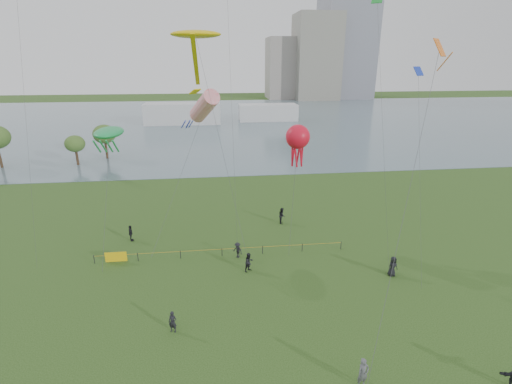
{
  "coord_description": "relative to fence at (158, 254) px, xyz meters",
  "views": [
    {
      "loc": [
        -3.28,
        -18.1,
        18.15
      ],
      "look_at": [
        0.0,
        10.0,
        8.0
      ],
      "focal_mm": 26.0,
      "sensor_mm": 36.0,
      "label": 1
    }
  ],
  "objects": [
    {
      "name": "kite_flyer",
      "position": [
        13.82,
        -16.34,
        0.42
      ],
      "size": [
        0.8,
        0.62,
        1.95
      ],
      "primitive_type": "imported",
      "rotation": [
        0.0,
        0.0,
        0.23
      ],
      "color": "#525459",
      "rests_on": "ground_plane"
    },
    {
      "name": "spectator_c",
      "position": [
        -3.34,
        4.35,
        0.33
      ],
      "size": [
        0.65,
        1.1,
        1.76
      ],
      "primitive_type": "imported",
      "rotation": [
        0.0,
        0.0,
        1.79
      ],
      "color": "black",
      "rests_on": "ground_plane"
    },
    {
      "name": "kite_windsock",
      "position": [
        4.91,
        6.66,
        13.07
      ],
      "size": [
        7.46,
        8.64,
        15.51
      ],
      "rotation": [
        0.0,
        0.0,
        -0.2
      ],
      "color": "#3F3F42"
    },
    {
      "name": "pavilion_right",
      "position": [
        22.98,
        83.91,
        1.95
      ],
      "size": [
        18.0,
        7.0,
        5.0
      ],
      "primitive_type": "cube",
      "color": "silver",
      "rests_on": "ground_plane"
    },
    {
      "name": "kite_delta",
      "position": [
        22.25,
        -5.17,
        17.34
      ],
      "size": [
        9.37,
        12.77,
        19.63
      ],
      "rotation": [
        0.0,
        0.0,
        0.32
      ],
      "color": "#3F3F42"
    },
    {
      "name": "kite_stingray",
      "position": [
        4.47,
        5.2,
        19.69
      ],
      "size": [
        6.44,
        9.95,
        20.71
      ],
      "rotation": [
        0.0,
        0.0,
        0.23
      ],
      "color": "#3F3F42"
    },
    {
      "name": "building_low",
      "position": [
        40.98,
        153.91,
        13.45
      ],
      "size": [
        16.0,
        18.0,
        28.0
      ],
      "primitive_type": "cube",
      "color": "gray",
      "rests_on": "ground_plane"
    },
    {
      "name": "pavilion_left",
      "position": [
        -3.02,
        80.91,
        2.45
      ],
      "size": [
        22.0,
        8.0,
        6.0
      ],
      "primitive_type": "cube",
      "color": "silver",
      "rests_on": "ground_plane"
    },
    {
      "name": "kite_creature",
      "position": [
        -4.15,
        4.3,
        11.01
      ],
      "size": [
        2.61,
        8.4,
        12.05
      ],
      "rotation": [
        0.0,
        0.0,
        0.12
      ],
      "color": "#3F3F42"
    },
    {
      "name": "ground_plane",
      "position": [
        8.98,
        -14.09,
        -0.55
      ],
      "size": [
        400.0,
        400.0,
        0.0
      ],
      "primitive_type": "plane",
      "color": "#213E13"
    },
    {
      "name": "lake",
      "position": [
        8.98,
        85.91,
        -0.53
      ],
      "size": [
        400.0,
        120.0,
        0.08
      ],
      "primitive_type": "cube",
      "color": "slate",
      "rests_on": "ground_plane"
    },
    {
      "name": "spectator_g",
      "position": [
        13.34,
        7.0,
        0.39
      ],
      "size": [
        0.87,
        1.03,
        1.89
      ],
      "primitive_type": "imported",
      "rotation": [
        0.0,
        0.0,
        1.39
      ],
      "color": "black",
      "rests_on": "ground_plane"
    },
    {
      "name": "spectator_a",
      "position": [
        8.48,
        -3.02,
        0.35
      ],
      "size": [
        1.11,
        1.08,
        1.81
      ],
      "primitive_type": "imported",
      "rotation": [
        0.0,
        0.0,
        0.67
      ],
      "color": "black",
      "rests_on": "ground_plane"
    },
    {
      "name": "spectator_b",
      "position": [
        7.62,
        -0.45,
        0.24
      ],
      "size": [
        1.16,
        1.13,
        1.59
      ],
      "primitive_type": "imported",
      "rotation": [
        0.0,
        0.0,
        -0.75
      ],
      "color": "black",
      "rests_on": "ground_plane"
    },
    {
      "name": "spectator_f",
      "position": [
        2.37,
        -10.33,
        0.26
      ],
      "size": [
        0.68,
        0.55,
        1.63
      ],
      "primitive_type": "imported",
      "rotation": [
        0.0,
        0.0,
        -0.31
      ],
      "color": "black",
      "rests_on": "ground_plane"
    },
    {
      "name": "spectator_d",
      "position": [
        21.02,
        -5.23,
        0.37
      ],
      "size": [
        1.0,
        0.75,
        1.86
      ],
      "primitive_type": "imported",
      "rotation": [
        0.0,
        0.0,
        0.19
      ],
      "color": "black",
      "rests_on": "ground_plane"
    },
    {
      "name": "fence",
      "position": [
        0.0,
        0.0,
        0.0
      ],
      "size": [
        24.07,
        0.07,
        1.05
      ],
      "color": "black",
      "rests_on": "ground_plane"
    },
    {
      "name": "kite_octopus",
      "position": [
        13.84,
        2.62,
        10.47
      ],
      "size": [
        2.42,
        4.49,
        12.27
      ],
      "rotation": [
        0.0,
        0.0,
        -0.02
      ],
      "color": "#3F3F42"
    },
    {
      "name": "trees",
      "position": [
        -27.68,
        35.83,
        4.42
      ],
      "size": [
        26.85,
        13.14,
        7.5
      ],
      "color": "#372619",
      "rests_on": "ground_plane"
    },
    {
      "name": "building_mid",
      "position": [
        54.98,
        147.91,
        18.45
      ],
      "size": [
        20.0,
        20.0,
        38.0
      ],
      "primitive_type": "cube",
      "color": "gray",
      "rests_on": "ground_plane"
    }
  ]
}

